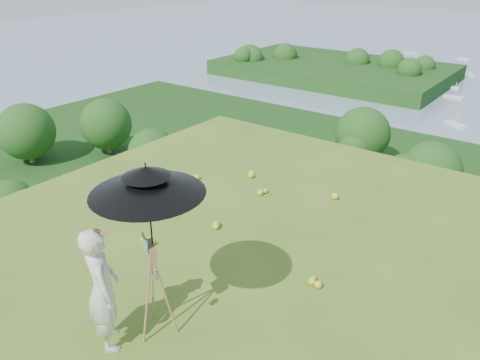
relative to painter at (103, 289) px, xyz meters
The scene contains 8 objects.
ground 2.53m from the painter, 33.65° to the left, with size 14.00×14.00×0.00m, color #446E1F.
forest_slope 47.04m from the painter, 86.87° to the left, with size 140.00×56.00×22.00m, color #14340E.
peninsula 175.09m from the painter, 115.04° to the left, with size 90.00×60.00×12.00m, color #14340E, non-canonical shape.
wildflowers 2.65m from the painter, 38.36° to the left, with size 10.00×10.50×0.12m, color yellow, non-canonical shape.
painter is the anchor object (origin of this frame).
field_easel 0.62m from the painter, 56.36° to the left, with size 0.55×0.55×1.46m, color #9E6E42, non-canonical shape.
sun_umbrella 1.16m from the painter, 56.88° to the left, with size 1.33×1.33×1.19m, color black, non-canonical shape.
painter_cap 0.79m from the painter, ahead, with size 0.18×0.21×0.10m, color #C56C7C, non-canonical shape.
Camera 1 is at (2.06, -3.93, 4.39)m, focal length 35.00 mm.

